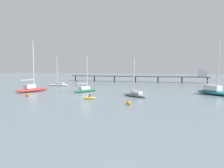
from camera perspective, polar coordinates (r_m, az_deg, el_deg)
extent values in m
plane|color=slate|center=(44.85, -7.53, -3.64)|extent=(400.00, 400.00, 0.00)
cube|color=brown|center=(94.66, 6.61, 2.14)|extent=(63.34, 6.40, 0.30)
cylinder|color=#38332D|center=(104.36, -10.20, 1.57)|extent=(0.50, 0.50, 2.39)
cylinder|color=#38332D|center=(100.21, -4.98, 1.51)|extent=(0.50, 0.50, 2.39)
cylinder|color=#38332D|center=(96.97, 0.65, 1.43)|extent=(0.50, 0.50, 2.39)
cylinder|color=#38332D|center=(94.72, 6.61, 1.33)|extent=(0.50, 0.50, 2.39)
cylinder|color=#38332D|center=(93.54, 12.78, 1.21)|extent=(0.50, 0.50, 2.39)
cylinder|color=#38332D|center=(93.46, 19.04, 1.08)|extent=(0.50, 0.50, 2.39)
cylinder|color=#38332D|center=(94.50, 25.23, 0.93)|extent=(0.50, 0.50, 2.39)
cube|color=silver|center=(94.09, 24.05, 2.81)|extent=(3.18, 3.18, 3.08)
ellipsoid|color=#287F4C|center=(55.12, -7.30, -1.79)|extent=(4.75, 8.16, 0.66)
cube|color=silver|center=(54.62, -7.80, -1.11)|extent=(2.35, 3.29, 0.76)
cylinder|color=silver|center=(55.09, -7.04, 3.20)|extent=(0.22, 0.22, 8.92)
cylinder|color=silver|center=(54.10, -8.31, 0.14)|extent=(1.40, 3.17, 0.17)
ellipsoid|color=gray|center=(45.61, 6.40, -3.07)|extent=(6.82, 5.38, 0.67)
cube|color=silver|center=(45.14, 6.90, -2.38)|extent=(2.76, 2.44, 0.54)
cylinder|color=silver|center=(45.50, 6.14, 2.38)|extent=(0.20, 0.20, 7.97)
cylinder|color=silver|center=(44.53, 7.56, -0.97)|extent=(2.78, 1.91, 0.16)
ellipsoid|color=red|center=(58.60, -21.41, -1.55)|extent=(5.07, 9.92, 0.94)
cube|color=silver|center=(58.09, -22.07, -0.65)|extent=(2.37, 2.94, 1.03)
cylinder|color=silver|center=(58.59, -21.20, 5.09)|extent=(0.24, 0.24, 12.61)
cylinder|color=silver|center=(57.63, -22.64, 1.05)|extent=(1.24, 3.66, 0.19)
ellipsoid|color=#1E727A|center=(53.68, 27.00, -2.21)|extent=(9.04, 8.83, 1.03)
cube|color=silver|center=(54.02, 26.37, -0.95)|extent=(4.05, 4.00, 1.22)
cylinder|color=silver|center=(53.10, 27.70, 5.12)|extent=(0.24, 0.24, 12.70)
cylinder|color=silver|center=(54.43, 25.68, 0.88)|extent=(3.24, 3.12, 0.19)
ellipsoid|color=white|center=(75.19, -14.82, -0.25)|extent=(8.06, 2.50, 0.64)
cube|color=silver|center=(74.85, -14.41, 0.19)|extent=(2.79, 1.50, 0.54)
cylinder|color=silver|center=(75.15, -15.17, 3.65)|extent=(0.22, 0.22, 9.61)
cylinder|color=silver|center=(74.49, -14.05, 1.30)|extent=(3.19, 0.44, 0.17)
ellipsoid|color=yellow|center=(42.03, -6.28, -3.93)|extent=(2.88, 1.92, 0.35)
cylinder|color=maroon|center=(41.97, -6.28, -3.32)|extent=(0.45, 0.45, 0.55)
sphere|color=tan|center=(41.92, -6.29, -2.78)|extent=(0.24, 0.24, 0.24)
sphere|color=orange|center=(34.87, 4.65, -5.34)|extent=(0.72, 0.72, 0.72)
sphere|color=orange|center=(49.10, -22.55, -2.82)|extent=(0.71, 0.71, 0.71)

